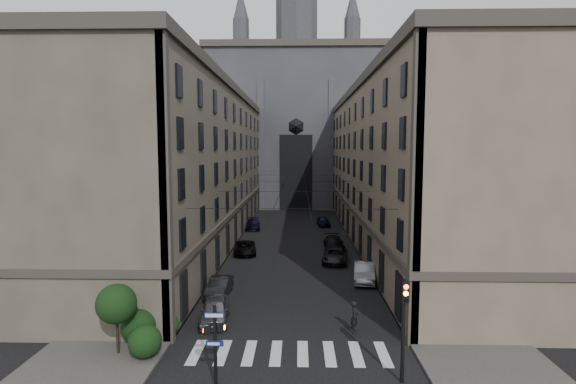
# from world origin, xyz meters

# --- Properties ---
(sidewalk_left) EXTENTS (7.00, 80.00, 0.15)m
(sidewalk_left) POSITION_xyz_m (-10.50, 36.00, 0.07)
(sidewalk_left) COLOR #383533
(sidewalk_left) RESTS_ON ground
(sidewalk_right) EXTENTS (7.00, 80.00, 0.15)m
(sidewalk_right) POSITION_xyz_m (10.50, 36.00, 0.07)
(sidewalk_right) COLOR #383533
(sidewalk_right) RESTS_ON ground
(zebra_crossing) EXTENTS (11.00, 3.20, 0.01)m
(zebra_crossing) POSITION_xyz_m (0.00, 5.00, 0.01)
(zebra_crossing) COLOR beige
(zebra_crossing) RESTS_ON ground
(building_left) EXTENTS (13.60, 60.60, 18.85)m
(building_left) POSITION_xyz_m (-13.44, 36.00, 9.34)
(building_left) COLOR #464035
(building_left) RESTS_ON ground
(building_right) EXTENTS (13.60, 60.60, 18.85)m
(building_right) POSITION_xyz_m (13.44, 36.00, 9.34)
(building_right) COLOR brown
(building_right) RESTS_ON ground
(gothic_tower) EXTENTS (35.00, 23.00, 58.00)m
(gothic_tower) POSITION_xyz_m (0.00, 74.96, 17.80)
(gothic_tower) COLOR #2D2D33
(gothic_tower) RESTS_ON ground
(pedestrian_signal_left) EXTENTS (1.02, 0.38, 4.00)m
(pedestrian_signal_left) POSITION_xyz_m (-3.51, 1.50, 2.32)
(pedestrian_signal_left) COLOR black
(pedestrian_signal_left) RESTS_ON ground
(traffic_light_right) EXTENTS (0.34, 0.50, 5.20)m
(traffic_light_right) POSITION_xyz_m (5.60, 1.92, 3.29)
(traffic_light_right) COLOR black
(traffic_light_right) RESTS_ON ground
(shrub_cluster) EXTENTS (3.90, 4.40, 3.90)m
(shrub_cluster) POSITION_xyz_m (-8.72, 5.01, 1.80)
(shrub_cluster) COLOR black
(shrub_cluster) RESTS_ON sidewalk_left
(tram_wires) EXTENTS (14.00, 60.00, 0.43)m
(tram_wires) POSITION_xyz_m (0.00, 35.63, 7.25)
(tram_wires) COLOR black
(tram_wires) RESTS_ON ground
(car_left_near) EXTENTS (2.20, 4.63, 1.53)m
(car_left_near) POSITION_xyz_m (-5.02, 9.55, 0.76)
(car_left_near) COLOR slate
(car_left_near) RESTS_ON ground
(car_left_midnear) EXTENTS (1.66, 4.40, 1.43)m
(car_left_midnear) POSITION_xyz_m (-5.66, 14.72, 0.72)
(car_left_midnear) COLOR black
(car_left_midnear) RESTS_ON ground
(car_left_midfar) EXTENTS (2.92, 5.25, 1.39)m
(car_left_midfar) POSITION_xyz_m (-5.32, 28.69, 0.69)
(car_left_midfar) COLOR black
(car_left_midfar) RESTS_ON ground
(car_left_far) EXTENTS (2.50, 5.15, 1.44)m
(car_left_far) POSITION_xyz_m (-6.01, 43.82, 0.72)
(car_left_far) COLOR black
(car_left_far) RESTS_ON ground
(car_right_near) EXTENTS (2.36, 5.14, 1.63)m
(car_right_near) POSITION_xyz_m (6.20, 18.87, 0.82)
(car_right_near) COLOR gray
(car_right_near) RESTS_ON ground
(car_right_midnear) EXTENTS (3.05, 5.48, 1.45)m
(car_right_midnear) POSITION_xyz_m (4.20, 25.31, 0.72)
(car_right_midnear) COLOR black
(car_right_midnear) RESTS_ON ground
(car_right_midfar) EXTENTS (2.29, 5.25, 1.50)m
(car_right_midfar) POSITION_xyz_m (4.54, 30.97, 0.75)
(car_right_midfar) COLOR black
(car_right_midfar) RESTS_ON ground
(car_right_far) EXTENTS (2.05, 4.32, 1.43)m
(car_right_far) POSITION_xyz_m (4.20, 46.82, 0.71)
(car_right_far) COLOR black
(car_right_far) RESTS_ON ground
(pedestrian) EXTENTS (0.61, 0.80, 1.98)m
(pedestrian) POSITION_xyz_m (4.01, 8.00, 0.99)
(pedestrian) COLOR black
(pedestrian) RESTS_ON ground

